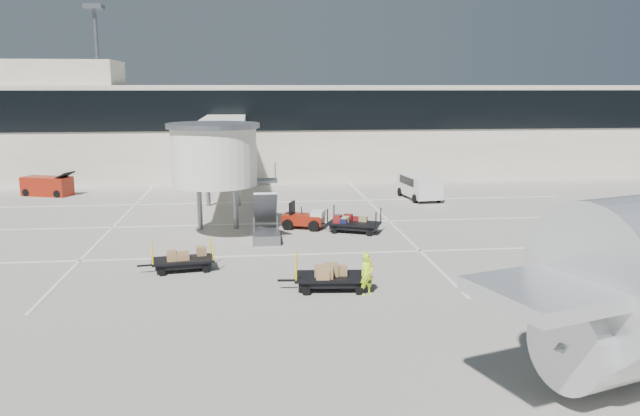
# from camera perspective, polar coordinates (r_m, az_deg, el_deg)

# --- Properties ---
(ground) EXTENTS (140.00, 140.00, 0.00)m
(ground) POSITION_cam_1_polar(r_m,az_deg,el_deg) (27.86, -1.82, -5.36)
(ground) COLOR #B6AEA3
(ground) RESTS_ON ground
(lane_markings) EXTENTS (40.00, 30.00, 0.02)m
(lane_markings) POSITION_cam_1_polar(r_m,az_deg,el_deg) (36.85, -3.98, -1.30)
(lane_markings) COLOR white
(lane_markings) RESTS_ON ground
(terminal) EXTENTS (64.00, 12.11, 15.20)m
(terminal) POSITION_cam_1_polar(r_m,az_deg,el_deg) (56.74, -4.56, 7.18)
(terminal) COLOR #F0E7CE
(terminal) RESTS_ON ground
(jet_bridge) EXTENTS (5.70, 20.40, 6.03)m
(jet_bridge) POSITION_cam_1_polar(r_m,az_deg,el_deg) (39.13, -9.10, 5.64)
(jet_bridge) COLOR white
(jet_bridge) RESTS_ON ground
(baggage_tug) EXTENTS (2.53, 2.08, 1.51)m
(baggage_tug) POSITION_cam_1_polar(r_m,az_deg,el_deg) (35.09, -1.43, -1.01)
(baggage_tug) COLOR maroon
(baggage_tug) RESTS_ON ground
(suitcase_cart) EXTENTS (3.45, 2.40, 1.35)m
(suitcase_cart) POSITION_cam_1_polar(r_m,az_deg,el_deg) (34.20, 3.17, -1.44)
(suitcase_cart) COLOR black
(suitcase_cart) RESTS_ON ground
(box_cart_near) EXTENTS (3.65, 1.70, 1.41)m
(box_cart_near) POSITION_cam_1_polar(r_m,az_deg,el_deg) (24.52, 1.21, -6.32)
(box_cart_near) COLOR black
(box_cart_near) RESTS_ON ground
(box_cart_far) EXTENTS (3.30, 1.71, 1.27)m
(box_cart_far) POSITION_cam_1_polar(r_m,az_deg,el_deg) (27.74, -12.21, -4.67)
(box_cart_far) COLOR black
(box_cart_far) RESTS_ON ground
(ground_worker) EXTENTS (0.70, 0.60, 1.63)m
(ground_worker) POSITION_cam_1_polar(r_m,az_deg,el_deg) (24.00, 4.32, -6.06)
(ground_worker) COLOR #C9FF1A
(ground_worker) RESTS_ON ground
(minivan) EXTENTS (2.37, 4.58, 1.66)m
(minivan) POSITION_cam_1_polar(r_m,az_deg,el_deg) (44.97, 8.99, 2.10)
(minivan) COLOR silver
(minivan) RESTS_ON ground
(belt_loader) EXTENTS (4.02, 2.57, 1.82)m
(belt_loader) POSITION_cam_1_polar(r_m,az_deg,el_deg) (50.00, -23.65, 1.84)
(belt_loader) COLOR maroon
(belt_loader) RESTS_ON ground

